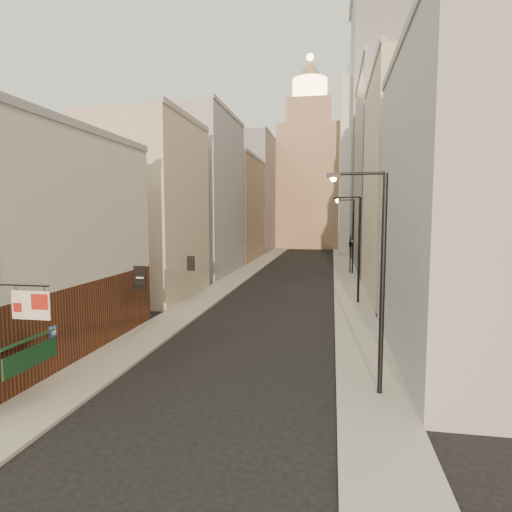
# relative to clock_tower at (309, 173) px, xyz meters

# --- Properties ---
(ground) EXTENTS (360.00, 360.00, 0.00)m
(ground) POSITION_rel_clock_tower_xyz_m (1.00, -92.00, -17.63)
(ground) COLOR black
(ground) RESTS_ON ground
(sidewalk_left) EXTENTS (3.00, 140.00, 0.15)m
(sidewalk_left) POSITION_rel_clock_tower_xyz_m (-5.50, -37.00, -17.56)
(sidewalk_left) COLOR #9B988B
(sidewalk_left) RESTS_ON ground
(sidewalk_right) EXTENTS (3.00, 140.00, 0.15)m
(sidewalk_right) POSITION_rel_clock_tower_xyz_m (7.50, -37.00, -17.56)
(sidewalk_right) COLOR #9B988B
(sidewalk_right) RESTS_ON ground
(near_building_left) EXTENTS (8.30, 23.04, 12.30)m
(near_building_left) POSITION_rel_clock_tower_xyz_m (-9.99, -83.00, -11.61)
(near_building_left) COLOR #5E2E19
(near_building_left) RESTS_ON ground
(left_bldg_beige) EXTENTS (8.00, 12.00, 16.00)m
(left_bldg_beige) POSITION_rel_clock_tower_xyz_m (-11.00, -66.00, -9.63)
(left_bldg_beige) COLOR #BAA990
(left_bldg_beige) RESTS_ON ground
(left_bldg_grey) EXTENTS (8.00, 16.00, 20.00)m
(left_bldg_grey) POSITION_rel_clock_tower_xyz_m (-11.00, -50.00, -7.63)
(left_bldg_grey) COLOR #99999D
(left_bldg_grey) RESTS_ON ground
(left_bldg_tan) EXTENTS (8.00, 18.00, 17.00)m
(left_bldg_tan) POSITION_rel_clock_tower_xyz_m (-11.00, -32.00, -9.13)
(left_bldg_tan) COLOR #8F7458
(left_bldg_tan) RESTS_ON ground
(left_bldg_wingrid) EXTENTS (8.00, 20.00, 24.00)m
(left_bldg_wingrid) POSITION_rel_clock_tower_xyz_m (-11.00, -12.00, -5.63)
(left_bldg_wingrid) COLOR gray
(left_bldg_wingrid) RESTS_ON ground
(right_bldg_grey) EXTENTS (8.00, 16.00, 16.00)m
(right_bldg_grey) POSITION_rel_clock_tower_xyz_m (13.00, -80.00, -9.63)
(right_bldg_grey) COLOR #99999D
(right_bldg_grey) RESTS_ON ground
(right_bldg_beige) EXTENTS (8.00, 16.00, 20.00)m
(right_bldg_beige) POSITION_rel_clock_tower_xyz_m (13.00, -62.00, -7.63)
(right_bldg_beige) COLOR #BAA990
(right_bldg_beige) RESTS_ON ground
(right_bldg_wingrid) EXTENTS (8.00, 20.00, 26.00)m
(right_bldg_wingrid) POSITION_rel_clock_tower_xyz_m (13.00, -42.00, -4.63)
(right_bldg_wingrid) COLOR gray
(right_bldg_wingrid) RESTS_ON ground
(highrise) EXTENTS (21.00, 23.00, 51.20)m
(highrise) POSITION_rel_clock_tower_xyz_m (19.00, -14.00, 8.02)
(highrise) COLOR gray
(highrise) RESTS_ON ground
(clock_tower) EXTENTS (14.00, 14.00, 44.90)m
(clock_tower) POSITION_rel_clock_tower_xyz_m (0.00, 0.00, 0.00)
(clock_tower) COLOR #8F7458
(clock_tower) RESTS_ON ground
(white_tower) EXTENTS (8.00, 8.00, 41.50)m
(white_tower) POSITION_rel_clock_tower_xyz_m (11.00, -14.00, 0.97)
(white_tower) COLOR silver
(white_tower) RESTS_ON ground
(streetlamp_near) EXTENTS (2.44, 0.32, 9.29)m
(streetlamp_near) POSITION_rel_clock_tower_xyz_m (7.53, -85.29, -12.33)
(streetlamp_near) COLOR black
(streetlamp_near) RESTS_ON ground
(streetlamp_mid) EXTENTS (2.31, 0.94, 9.14)m
(streetlamp_mid) POSITION_rel_clock_tower_xyz_m (7.76, -66.05, -12.41)
(streetlamp_mid) COLOR black
(streetlamp_mid) RESTS_ON ground
(streetlamp_far) EXTENTS (2.48, 0.69, 9.57)m
(streetlamp_far) POSITION_rel_clock_tower_xyz_m (8.10, -47.18, -12.17)
(streetlamp_far) COLOR black
(streetlamp_far) RESTS_ON ground
(traffic_light_right) EXTENTS (0.76, 0.76, 5.00)m
(traffic_light_right) POSITION_rel_clock_tower_xyz_m (8.05, -46.97, -13.72)
(traffic_light_right) COLOR black
(traffic_light_right) RESTS_ON ground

